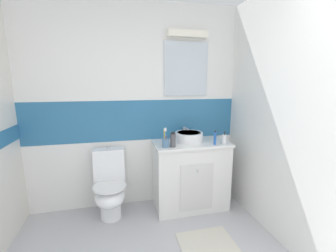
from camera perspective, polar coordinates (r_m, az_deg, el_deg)
name	(u,v)px	position (r m, az deg, el deg)	size (l,w,h in m)	color
wall_back_tiled	(136,107)	(2.80, -8.37, 4.79)	(3.20, 0.20, 2.50)	white
wall_right_plain	(308,120)	(2.21, 32.30, 1.25)	(0.10, 3.48, 2.50)	white
vanity_cabinet	(190,174)	(2.87, 5.71, -12.30)	(0.91, 0.51, 0.85)	silver
sink_basin	(189,137)	(2.74, 5.39, -2.71)	(0.35, 0.39, 0.15)	white
toilet	(110,186)	(2.76, -14.75, -14.81)	(0.37, 0.50, 0.81)	white
toothbrush_cup	(166,142)	(2.48, -0.62, -4.16)	(0.08, 0.08, 0.22)	#4C7299
soap_dispenser	(224,139)	(2.71, 14.30, -3.28)	(0.05, 0.05, 0.15)	white
mouthwash_bottle	(173,140)	(2.49, 1.29, -3.62)	(0.06, 0.06, 0.17)	#4C4C51
toothpaste_tube_upright	(215,138)	(2.63, 12.01, -3.05)	(0.03, 0.03, 0.17)	#2659B2
bath_mat	(207,243)	(2.50, 9.95, -27.56)	(0.54, 0.41, 0.01)	beige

